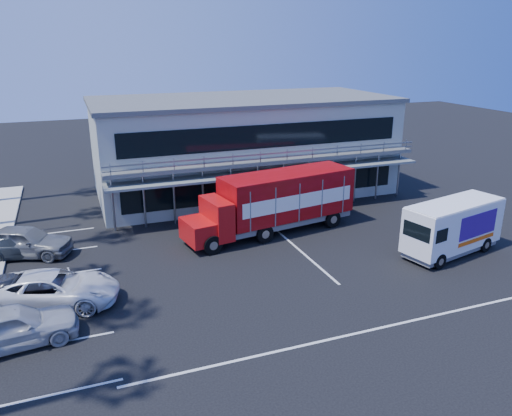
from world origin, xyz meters
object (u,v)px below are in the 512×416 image
object	(u,v)px
red_truck	(277,201)
parked_car_a	(11,327)
parked_car_b	(17,293)
white_van	(453,227)

from	to	relation	value
red_truck	parked_car_a	world-z (taller)	red_truck
parked_car_a	parked_car_b	bearing A→B (deg)	-6.98
parked_car_a	parked_car_b	size ratio (longest dim) A/B	1.21
parked_car_b	parked_car_a	bearing A→B (deg)	-166.68
red_truck	parked_car_a	bearing A→B (deg)	-161.42
parked_car_a	parked_car_b	distance (m)	3.20
red_truck	parked_car_b	size ratio (longest dim) A/B	2.74
parked_car_b	white_van	bearing A→B (deg)	-81.86
red_truck	parked_car_b	world-z (taller)	red_truck
white_van	parked_car_a	distance (m)	22.23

